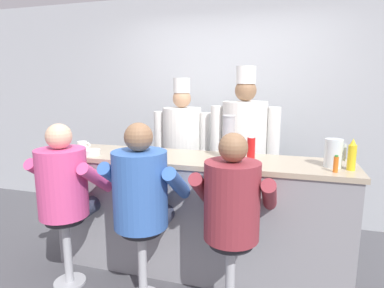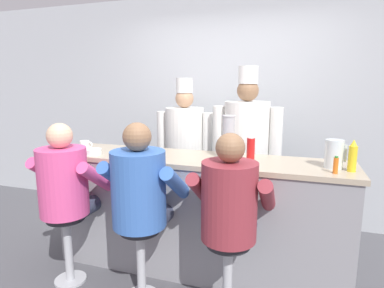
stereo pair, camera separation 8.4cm
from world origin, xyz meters
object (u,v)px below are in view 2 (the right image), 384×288
at_px(coffee_mug_white, 85,145).
at_px(mustard_bottle_yellow, 353,157).
at_px(hot_sauce_bottle_orange, 336,165).
at_px(diner_seated_maroon, 230,205).
at_px(water_pitcher_clear, 334,154).
at_px(cup_stack_steel, 228,138).
at_px(cook_in_whites_near, 185,147).
at_px(breakfast_plate, 131,156).
at_px(diner_seated_blue, 141,192).
at_px(diner_seated_pink, 66,185).
at_px(cook_in_whites_far, 246,148).
at_px(ketchup_bottle_red, 251,148).
at_px(cereal_bowl, 93,152).

bearing_deg(coffee_mug_white, mustard_bottle_yellow, -2.11).
distance_m(hot_sauce_bottle_orange, diner_seated_maroon, 0.80).
xyz_separation_m(water_pitcher_clear, cup_stack_steel, (-0.80, 0.02, 0.08)).
distance_m(water_pitcher_clear, cook_in_whites_near, 1.72).
height_order(breakfast_plate, diner_seated_blue, diner_seated_blue).
relative_size(mustard_bottle_yellow, water_pitcher_clear, 1.08).
distance_m(water_pitcher_clear, breakfast_plate, 1.62).
height_order(diner_seated_blue, diner_seated_maroon, diner_seated_blue).
bearing_deg(diner_seated_pink, water_pitcher_clear, 13.47).
xyz_separation_m(mustard_bottle_yellow, cook_in_whites_far, (-0.88, 0.78, -0.13)).
distance_m(hot_sauce_bottle_orange, coffee_mug_white, 2.22).
bearing_deg(ketchup_bottle_red, breakfast_plate, -172.30).
xyz_separation_m(mustard_bottle_yellow, cereal_bowl, (-2.11, -0.10, -0.08)).
bearing_deg(cook_in_whites_near, water_pitcher_clear, -29.89).
distance_m(water_pitcher_clear, cook_in_whites_far, 1.06).
bearing_deg(mustard_bottle_yellow, diner_seated_pink, -168.77).
bearing_deg(cook_in_whites_far, cereal_bowl, -144.40).
bearing_deg(ketchup_bottle_red, cereal_bowl, -174.57).
bearing_deg(diner_seated_maroon, cereal_bowl, 166.05).
bearing_deg(diner_seated_pink, ketchup_bottle_red, 17.91).
xyz_separation_m(ketchup_bottle_red, cook_in_whites_far, (-0.15, 0.75, -0.14)).
height_order(diner_seated_pink, diner_seated_blue, diner_seated_blue).
xyz_separation_m(breakfast_plate, coffee_mug_white, (-0.61, 0.19, 0.03)).
height_order(mustard_bottle_yellow, breakfast_plate, mustard_bottle_yellow).
xyz_separation_m(ketchup_bottle_red, diner_seated_maroon, (-0.06, -0.46, -0.32)).
xyz_separation_m(mustard_bottle_yellow, cook_in_whites_near, (-1.60, 0.91, -0.19)).
distance_m(diner_seated_blue, cook_in_whites_far, 1.35).
bearing_deg(diner_seated_maroon, cup_stack_steel, 104.15).
distance_m(mustard_bottle_yellow, breakfast_plate, 1.73).
bearing_deg(ketchup_bottle_red, diner_seated_blue, -148.37).
height_order(water_pitcher_clear, diner_seated_pink, diner_seated_pink).
relative_size(hot_sauce_bottle_orange, diner_seated_pink, 0.09).
bearing_deg(cook_in_whites_far, ketchup_bottle_red, -78.63).
bearing_deg(hot_sauce_bottle_orange, ketchup_bottle_red, 168.22).
bearing_deg(cup_stack_steel, diner_seated_pink, -157.54).
xyz_separation_m(diner_seated_pink, cook_in_whites_near, (0.55, 1.34, 0.11)).
bearing_deg(cereal_bowl, diner_seated_pink, -96.05).
relative_size(coffee_mug_white, cook_in_whites_far, 0.08).
height_order(mustard_bottle_yellow, cup_stack_steel, cup_stack_steel).
relative_size(water_pitcher_clear, diner_seated_maroon, 0.16).
bearing_deg(diner_seated_pink, mustard_bottle_yellow, 11.23).
height_order(coffee_mug_white, cook_in_whites_near, cook_in_whites_near).
xyz_separation_m(diner_seated_maroon, cook_in_whites_far, (-0.09, 1.21, 0.17)).
xyz_separation_m(hot_sauce_bottle_orange, cup_stack_steel, (-0.80, 0.18, 0.13)).
bearing_deg(water_pitcher_clear, cook_in_whites_near, 150.11).
distance_m(ketchup_bottle_red, cup_stack_steel, 0.21).
bearing_deg(cook_in_whites_far, cup_stack_steel, -93.38).
height_order(breakfast_plate, coffee_mug_white, coffee_mug_white).
bearing_deg(breakfast_plate, ketchup_bottle_red, 7.70).
bearing_deg(breakfast_plate, cup_stack_steel, 12.83).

